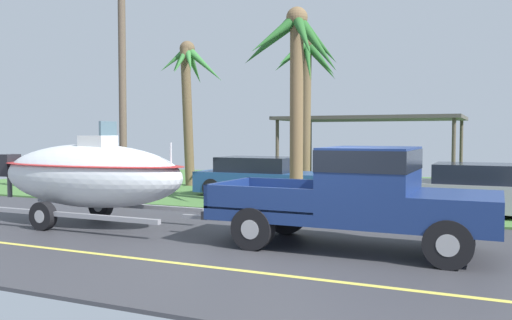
# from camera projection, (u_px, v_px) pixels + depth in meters

# --- Properties ---
(ground) EXTENTS (36.00, 22.00, 0.11)m
(ground) POSITION_uv_depth(u_px,v_px,m) (390.00, 201.00, 17.56)
(ground) COLOR #38383D
(pickup_truck_towing) EXTENTS (5.48, 2.04, 1.92)m
(pickup_truck_towing) POSITION_uv_depth(u_px,v_px,m) (369.00, 194.00, 9.97)
(pickup_truck_towing) COLOR navy
(pickup_truck_towing) RESTS_ON ground
(boat_on_trailer) EXTENTS (6.30, 2.15, 2.46)m
(boat_on_trailer) POSITION_uv_depth(u_px,v_px,m) (89.00, 175.00, 12.70)
(boat_on_trailer) COLOR gray
(boat_on_trailer) RESTS_ON ground
(parked_sedan_near) EXTENTS (4.53, 1.93, 1.38)m
(parked_sedan_near) POSITION_uv_depth(u_px,v_px,m) (492.00, 191.00, 13.99)
(parked_sedan_near) COLOR #99999E
(parked_sedan_near) RESTS_ON ground
(parked_sedan_far) EXTENTS (4.47, 1.90, 1.38)m
(parked_sedan_far) POSITION_uv_depth(u_px,v_px,m) (262.00, 178.00, 18.29)
(parked_sedan_far) COLOR #234C89
(parked_sedan_far) RESTS_ON ground
(carport_awning) EXTENTS (7.32, 4.71, 2.88)m
(carport_awning) POSITION_uv_depth(u_px,v_px,m) (372.00, 120.00, 22.49)
(carport_awning) COLOR #4C4238
(carport_awning) RESTS_ON ground
(palm_tree_near_left) EXTENTS (2.65, 3.54, 5.87)m
(palm_tree_near_left) POSITION_uv_depth(u_px,v_px,m) (305.00, 74.00, 20.00)
(palm_tree_near_left) COLOR brown
(palm_tree_near_left) RESTS_ON ground
(palm_tree_near_right) EXTENTS (3.22, 3.12, 5.74)m
(palm_tree_near_right) POSITION_uv_depth(u_px,v_px,m) (296.00, 61.00, 15.21)
(palm_tree_near_right) COLOR brown
(palm_tree_near_right) RESTS_ON ground
(palm_tree_mid) EXTENTS (3.16, 2.66, 5.92)m
(palm_tree_mid) POSITION_uv_depth(u_px,v_px,m) (189.00, 80.00, 21.79)
(palm_tree_mid) COLOR brown
(palm_tree_mid) RESTS_ON ground
(utility_pole) EXTENTS (0.24, 1.80, 8.56)m
(utility_pole) POSITION_uv_depth(u_px,v_px,m) (122.00, 64.00, 17.29)
(utility_pole) COLOR brown
(utility_pole) RESTS_ON ground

